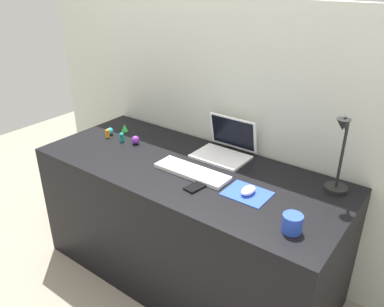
{
  "coord_description": "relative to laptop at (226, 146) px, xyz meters",
  "views": [
    {
      "loc": [
        1.12,
        -1.45,
        1.71
      ],
      "look_at": [
        0.03,
        0.0,
        0.83
      ],
      "focal_mm": 36.14,
      "sensor_mm": 36.0,
      "label": 1
    }
  ],
  "objects": [
    {
      "name": "toy_figurine_orange",
      "position": [
        -0.73,
        -0.24,
        -0.03
      ],
      "size": [
        0.03,
        0.03,
        0.06
      ],
      "color": "orange",
      "rests_on": "desk"
    },
    {
      "name": "mousepad",
      "position": [
        0.31,
        -0.3,
        -0.05
      ],
      "size": [
        0.21,
        0.17,
        0.0
      ],
      "primitive_type": "cube",
      "color": "blue",
      "rests_on": "desk"
    },
    {
      "name": "toy_figurine_purple",
      "position": [
        -0.52,
        -0.2,
        -0.03
      ],
      "size": [
        0.05,
        0.05,
        0.05
      ],
      "primitive_type": "ellipsoid",
      "color": "purple",
      "rests_on": "desk"
    },
    {
      "name": "toy_figurine_teal",
      "position": [
        -0.61,
        -0.23,
        -0.02
      ],
      "size": [
        0.03,
        0.03,
        0.06
      ],
      "color": "teal",
      "rests_on": "desk"
    },
    {
      "name": "ground_plane",
      "position": [
        -0.09,
        -0.26,
        -0.79
      ],
      "size": [
        6.0,
        6.0,
        0.0
      ],
      "primitive_type": "plane",
      "color": "gray"
    },
    {
      "name": "laptop",
      "position": [
        0.0,
        0.0,
        0.0
      ],
      "size": [
        0.3,
        0.26,
        0.21
      ],
      "color": "white",
      "rests_on": "desk"
    },
    {
      "name": "coffee_mug",
      "position": [
        0.59,
        -0.44,
        -0.02
      ],
      "size": [
        0.08,
        0.08,
        0.08
      ],
      "primitive_type": "cylinder",
      "color": "blue",
      "rests_on": "desk"
    },
    {
      "name": "desk_lamp",
      "position": [
        0.63,
        -0.05,
        0.13
      ],
      "size": [
        0.11,
        0.17,
        0.4
      ],
      "color": "black",
      "rests_on": "desk"
    },
    {
      "name": "toy_figurine_cyan",
      "position": [
        -0.75,
        -0.2,
        -0.03
      ],
      "size": [
        0.04,
        0.04,
        0.05
      ],
      "primitive_type": "ellipsoid",
      "color": "#28B7CC",
      "rests_on": "desk"
    },
    {
      "name": "desk",
      "position": [
        -0.09,
        -0.26,
        -0.42
      ],
      "size": [
        1.72,
        0.72,
        0.74
      ],
      "primitive_type": "cube",
      "color": "black",
      "rests_on": "ground_plane"
    },
    {
      "name": "back_wall",
      "position": [
        -0.09,
        0.14,
        -0.01
      ],
      "size": [
        2.92,
        0.05,
        1.57
      ],
      "primitive_type": "cube",
      "color": "beige",
      "rests_on": "ground_plane"
    },
    {
      "name": "toy_figurine_green",
      "position": [
        -0.72,
        -0.1,
        -0.03
      ],
      "size": [
        0.04,
        0.04,
        0.05
      ],
      "primitive_type": "cone",
      "color": "green",
      "rests_on": "desk"
    },
    {
      "name": "mouse",
      "position": [
        0.31,
        -0.3,
        -0.03
      ],
      "size": [
        0.06,
        0.1,
        0.03
      ],
      "primitive_type": "ellipsoid",
      "color": "white",
      "rests_on": "mousepad"
    },
    {
      "name": "keyboard",
      "position": [
        -0.02,
        -0.3,
        -0.04
      ],
      "size": [
        0.41,
        0.13,
        0.02
      ],
      "primitive_type": "cube",
      "color": "white",
      "rests_on": "desk"
    },
    {
      "name": "cell_phone",
      "position": [
        0.08,
        -0.39,
        -0.05
      ],
      "size": [
        0.08,
        0.14,
        0.01
      ],
      "primitive_type": "cube",
      "rotation": [
        0.0,
        0.0,
        -0.15
      ],
      "color": "black",
      "rests_on": "desk"
    }
  ]
}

